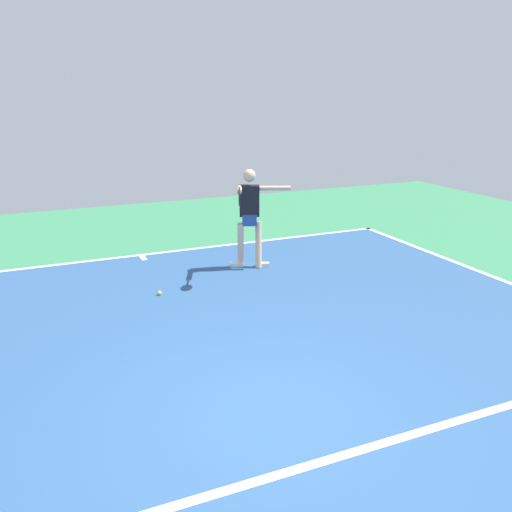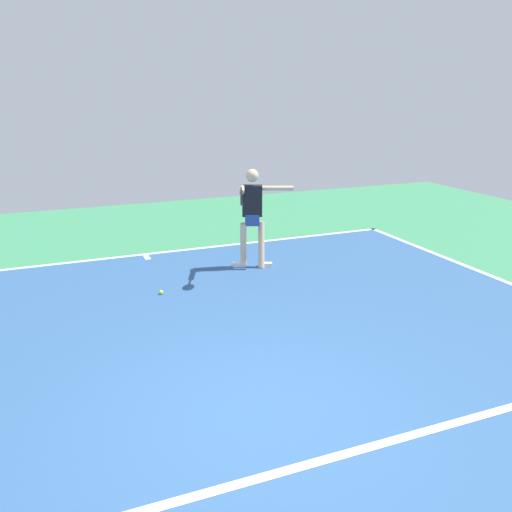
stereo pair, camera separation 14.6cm
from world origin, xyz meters
TOP-DOWN VIEW (x-y plane):
  - ground_plane at (0.00, 0.00)m, footprint 21.36×21.36m
  - court_surface at (0.00, 0.00)m, footprint 10.44×11.64m
  - court_line_baseline_near at (0.00, -5.77)m, footprint 10.44×0.10m
  - court_line_service at (0.00, 0.83)m, footprint 7.83×0.10m
  - court_line_centre_mark at (0.00, -5.57)m, footprint 0.10×0.30m
  - tennis_player at (-1.62, -4.27)m, footprint 1.22×1.10m
  - tennis_ball_by_baseline at (0.19, -3.56)m, footprint 0.07×0.07m

SIDE VIEW (x-z plane):
  - ground_plane at x=0.00m, z-range 0.00..0.00m
  - court_surface at x=0.00m, z-range 0.00..0.00m
  - court_line_baseline_near at x=0.00m, z-range 0.00..0.01m
  - court_line_service at x=0.00m, z-range 0.00..0.01m
  - court_line_centre_mark at x=0.00m, z-range 0.00..0.01m
  - tennis_ball_by_baseline at x=0.19m, z-range 0.00..0.07m
  - tennis_player at x=-1.62m, z-range 0.13..1.87m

